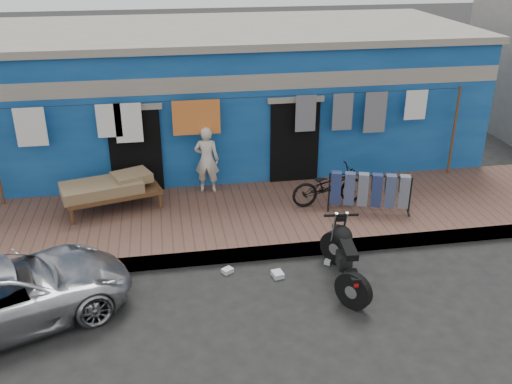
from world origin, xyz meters
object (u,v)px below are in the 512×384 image
object	(u,v)px
car	(6,294)
bicycle	(329,182)
charpoy	(113,194)
jeans_rack	(369,192)
seated_person	(207,160)
motorcycle	(345,256)

from	to	relation	value
car	bicycle	distance (m)	6.42
charpoy	jeans_rack	distance (m)	5.23
seated_person	car	bearing A→B (deg)	62.35
bicycle	motorcycle	bearing A→B (deg)	165.04
charpoy	jeans_rack	size ratio (longest dim) A/B	1.25
motorcycle	charpoy	distance (m)	5.03
bicycle	jeans_rack	bearing A→B (deg)	-124.23
motorcycle	charpoy	xyz separation A→B (m)	(-3.94, 3.12, 0.04)
seated_person	bicycle	size ratio (longest dim) A/B	0.94
car	bicycle	xyz separation A→B (m)	(5.79, 2.75, 0.23)
bicycle	charpoy	distance (m)	4.45
motorcycle	jeans_rack	xyz separation A→B (m)	(1.20, 2.17, 0.12)
seated_person	bicycle	distance (m)	2.67
car	jeans_rack	bearing A→B (deg)	-93.48
seated_person	charpoy	world-z (taller)	seated_person
charpoy	car	bearing A→B (deg)	-112.79
jeans_rack	charpoy	bearing A→B (deg)	169.57
bicycle	seated_person	bearing A→B (deg)	61.03
charpoy	seated_person	bearing A→B (deg)	15.86
motorcycle	charpoy	bearing A→B (deg)	147.30
jeans_rack	motorcycle	bearing A→B (deg)	-118.99
car	charpoy	distance (m)	3.56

